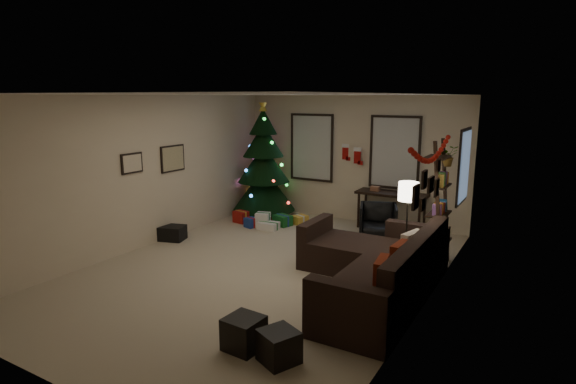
# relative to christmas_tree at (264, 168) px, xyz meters

# --- Properties ---
(floor) EXTENTS (7.00, 7.00, 0.00)m
(floor) POSITION_rel_christmas_tree_xyz_m (1.86, -2.88, -1.09)
(floor) COLOR tan
(floor) RESTS_ON ground
(ceiling) EXTENTS (7.00, 7.00, 0.00)m
(ceiling) POSITION_rel_christmas_tree_xyz_m (1.86, -2.88, 1.61)
(ceiling) COLOR white
(ceiling) RESTS_ON floor
(wall_back) EXTENTS (5.00, 0.00, 5.00)m
(wall_back) POSITION_rel_christmas_tree_xyz_m (1.86, 0.62, 0.26)
(wall_back) COLOR beige
(wall_back) RESTS_ON floor
(wall_front) EXTENTS (5.00, 0.00, 5.00)m
(wall_front) POSITION_rel_christmas_tree_xyz_m (1.86, -6.38, 0.26)
(wall_front) COLOR beige
(wall_front) RESTS_ON floor
(wall_left) EXTENTS (0.00, 7.00, 7.00)m
(wall_left) POSITION_rel_christmas_tree_xyz_m (-0.64, -2.88, 0.26)
(wall_left) COLOR beige
(wall_left) RESTS_ON floor
(wall_right) EXTENTS (0.00, 7.00, 7.00)m
(wall_right) POSITION_rel_christmas_tree_xyz_m (4.36, -2.88, 0.26)
(wall_right) COLOR beige
(wall_right) RESTS_ON floor
(window_back_left) EXTENTS (1.05, 0.06, 1.50)m
(window_back_left) POSITION_rel_christmas_tree_xyz_m (0.91, 0.59, 0.46)
(window_back_left) COLOR #728CB2
(window_back_left) RESTS_ON wall_back
(window_back_right) EXTENTS (1.05, 0.06, 1.50)m
(window_back_right) POSITION_rel_christmas_tree_xyz_m (2.81, 0.59, 0.46)
(window_back_right) COLOR #728CB2
(window_back_right) RESTS_ON wall_back
(window_right_wall) EXTENTS (0.06, 0.90, 1.30)m
(window_right_wall) POSITION_rel_christmas_tree_xyz_m (4.33, -0.33, 0.41)
(window_right_wall) COLOR #728CB2
(window_right_wall) RESTS_ON wall_right
(christmas_tree) EXTENTS (1.42, 1.42, 2.64)m
(christmas_tree) POSITION_rel_christmas_tree_xyz_m (0.00, 0.00, 0.00)
(christmas_tree) COLOR black
(christmas_tree) RESTS_ON floor
(presents) EXTENTS (1.50, 1.01, 0.30)m
(presents) POSITION_rel_christmas_tree_xyz_m (0.45, -0.65, -0.98)
(presents) COLOR navy
(presents) RESTS_ON floor
(sofa) EXTENTS (2.07, 2.99, 0.91)m
(sofa) POSITION_rel_christmas_tree_xyz_m (3.68, -2.76, -0.79)
(sofa) COLOR black
(sofa) RESTS_ON floor
(pillow_red_a) EXTENTS (0.17, 0.43, 0.42)m
(pillow_red_a) POSITION_rel_christmas_tree_xyz_m (4.07, -3.77, -0.45)
(pillow_red_a) COLOR maroon
(pillow_red_a) RESTS_ON sofa
(pillow_red_b) EXTENTS (0.14, 0.42, 0.42)m
(pillow_red_b) POSITION_rel_christmas_tree_xyz_m (4.07, -3.07, -0.45)
(pillow_red_b) COLOR maroon
(pillow_red_b) RESTS_ON sofa
(pillow_cream) EXTENTS (0.23, 0.44, 0.43)m
(pillow_cream) POSITION_rel_christmas_tree_xyz_m (4.07, -2.49, -0.46)
(pillow_cream) COLOR beige
(pillow_cream) RESTS_ON sofa
(ottoman_near) EXTENTS (0.40, 0.40, 0.36)m
(ottoman_near) POSITION_rel_christmas_tree_xyz_m (2.97, -4.95, -0.91)
(ottoman_near) COLOR black
(ottoman_near) RESTS_ON floor
(ottoman_far) EXTENTS (0.47, 0.47, 0.34)m
(ottoman_far) POSITION_rel_christmas_tree_xyz_m (3.42, -4.98, -0.92)
(ottoman_far) COLOR black
(ottoman_far) RESTS_ON floor
(desk) EXTENTS (1.42, 0.51, 0.77)m
(desk) POSITION_rel_christmas_tree_xyz_m (2.87, 0.34, -0.41)
(desk) COLOR black
(desk) RESTS_ON floor
(desk_chair) EXTENTS (0.81, 0.78, 0.66)m
(desk_chair) POSITION_rel_christmas_tree_xyz_m (2.82, -0.31, -0.76)
(desk_chair) COLOR black
(desk_chair) RESTS_ON floor
(bookshelf) EXTENTS (0.30, 0.59, 2.02)m
(bookshelf) POSITION_rel_christmas_tree_xyz_m (4.16, -1.27, -0.11)
(bookshelf) COLOR black
(bookshelf) RESTS_ON floor
(potted_plant) EXTENTS (0.52, 0.51, 0.44)m
(potted_plant) POSITION_rel_christmas_tree_xyz_m (4.16, -0.94, 0.69)
(potted_plant) COLOR #4C4C4C
(potted_plant) RESTS_ON bookshelf
(floor_lamp) EXTENTS (0.30, 0.30, 1.42)m
(floor_lamp) POSITION_rel_christmas_tree_xyz_m (3.81, -1.88, 0.09)
(floor_lamp) COLOR black
(floor_lamp) RESTS_ON floor
(art_map) EXTENTS (0.04, 0.60, 0.50)m
(art_map) POSITION_rel_christmas_tree_xyz_m (-0.62, -2.20, 0.43)
(art_map) COLOR black
(art_map) RESTS_ON wall_left
(art_abstract) EXTENTS (0.04, 0.45, 0.35)m
(art_abstract) POSITION_rel_christmas_tree_xyz_m (-0.62, -3.18, 0.46)
(art_abstract) COLOR black
(art_abstract) RESTS_ON wall_left
(gallery) EXTENTS (0.03, 1.25, 0.54)m
(gallery) POSITION_rel_christmas_tree_xyz_m (4.34, -2.96, 0.48)
(gallery) COLOR black
(gallery) RESTS_ON wall_right
(garland) EXTENTS (0.08, 1.90, 0.30)m
(garland) POSITION_rel_christmas_tree_xyz_m (4.31, -2.73, 0.91)
(garland) COLOR #A5140C
(garland) RESTS_ON wall_right
(stocking_left) EXTENTS (0.20, 0.05, 0.36)m
(stocking_left) POSITION_rel_christmas_tree_xyz_m (1.72, 0.63, 0.41)
(stocking_left) COLOR #990F0C
(stocking_left) RESTS_ON wall_back
(stocking_right) EXTENTS (0.20, 0.05, 0.36)m
(stocking_right) POSITION_rel_christmas_tree_xyz_m (2.05, 0.49, 0.36)
(stocking_right) COLOR #990F0C
(stocking_right) RESTS_ON wall_back
(storage_bin) EXTENTS (0.62, 0.50, 0.27)m
(storage_bin) POSITION_rel_christmas_tree_xyz_m (-0.52, -2.47, -0.96)
(storage_bin) COLOR black
(storage_bin) RESTS_ON floor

